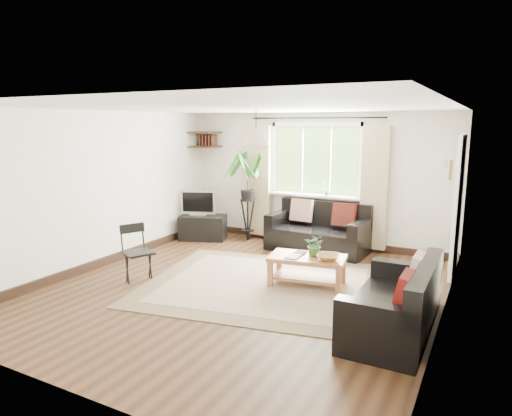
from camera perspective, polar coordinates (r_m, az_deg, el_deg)
The scene contains 24 objects.
floor at distance 6.25m, azimuth -1.74°, elevation -10.11°, with size 5.50×5.50×0.00m, color black.
ceiling at distance 5.85m, azimuth -1.87°, elevation 12.47°, with size 5.50×5.50×0.00m, color white.
wall_back at distance 8.41m, azimuth 7.50°, elevation 3.58°, with size 5.00×0.02×2.40m, color silver.
wall_front at distance 3.85m, azimuth -22.56°, elevation -5.36°, with size 5.00×0.02×2.40m, color silver.
wall_left at distance 7.47m, azimuth -18.73°, elevation 2.26°, with size 0.02×5.50×2.40m, color silver.
wall_right at distance 5.19m, azimuth 22.96°, elevation -1.42°, with size 0.02×5.50×2.40m, color silver.
rug at distance 6.41m, azimuth 1.06°, elevation -9.49°, with size 3.19×2.74×0.02m, color beige.
window at distance 8.34m, azimuth 7.46°, elevation 5.94°, with size 2.50×0.16×2.16m, color white, non-canonical shape.
door at distance 6.90m, azimuth 23.86°, elevation -0.41°, with size 0.06×0.96×2.06m, color silver.
corner_shelf at distance 9.17m, azimuth -6.41°, elevation 8.50°, with size 0.50×0.50×0.34m, color black, non-canonical shape.
pendant_lamp at distance 6.20m, azimuth -0.00°, elevation 9.13°, with size 0.36×0.36×0.54m, color beige, non-canonical shape.
wall_sconce at distance 5.42m, azimuth 22.91°, elevation 4.83°, with size 0.12×0.12×0.28m, color beige, non-canonical shape.
sofa_back at distance 8.01m, azimuth 7.76°, elevation -2.56°, with size 1.71×0.85×0.80m, color black, non-canonical shape.
sofa_right at distance 5.12m, azimuth 16.72°, elevation -10.88°, with size 0.79×1.58×0.74m, color black, non-canonical shape.
coffee_table at distance 6.35m, azimuth 6.41°, elevation -7.81°, with size 1.02×0.56×0.42m, color #955A31, non-canonical shape.
table_plant at distance 6.28m, azimuth 7.40°, elevation -4.60°, with size 0.28×0.24×0.31m, color #2C5C24.
bowl at distance 6.14m, azimuth 9.00°, elevation -6.10°, with size 0.31×0.31×0.08m, color olive.
book_a at distance 6.26m, azimuth 3.92°, elevation -5.95°, with size 0.17×0.24×0.02m, color silver.
book_b at distance 6.44m, azimuth 4.87°, elevation -5.50°, with size 0.15×0.21×0.02m, color #543221.
tv_stand at distance 8.85m, azimuth -6.64°, elevation -2.42°, with size 0.86×0.49×0.46m, color black.
tv at distance 8.81m, azimuth -7.24°, elevation 0.73°, with size 0.66×0.22×0.51m, color #A5A5AA, non-canonical shape.
palm_stand at distance 8.60m, azimuth -1.05°, elevation 1.52°, with size 0.67×0.67×1.72m, color black, non-canonical shape.
folding_chair at distance 6.65m, azimuth -14.51°, elevation -5.55°, with size 0.41×0.41×0.80m, color black, non-canonical shape.
sill_plant at distance 8.23m, azimuth 8.82°, elevation 2.45°, with size 0.14×0.10×0.27m, color #2D6023.
Camera 1 is at (2.89, -5.08, 2.20)m, focal length 32.00 mm.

